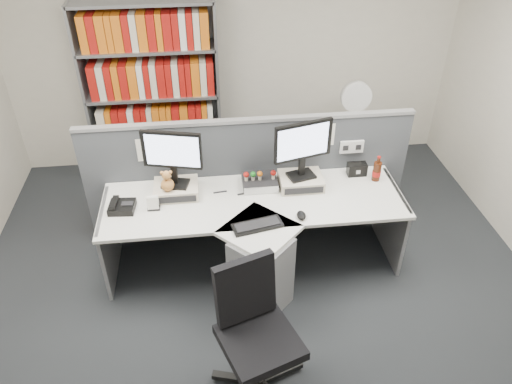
{
  "coord_description": "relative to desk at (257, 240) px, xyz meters",
  "views": [
    {
      "loc": [
        -0.38,
        -2.57,
        3.24
      ],
      "look_at": [
        0.0,
        0.65,
        0.92
      ],
      "focal_mm": 34.56,
      "sensor_mm": 36.0,
      "label": 1
    }
  ],
  "objects": [
    {
      "name": "ground",
      "position": [
        0.0,
        -0.6,
        -0.46
      ],
      "size": [
        5.5,
        5.5,
        0.0
      ],
      "primitive_type": "plane",
      "color": "#292C30",
      "rests_on": "ground"
    },
    {
      "name": "room_shell",
      "position": [
        0.0,
        -0.6,
        1.33
      ],
      "size": [
        5.04,
        5.54,
        2.72
      ],
      "color": "beige",
      "rests_on": "ground"
    },
    {
      "name": "partition",
      "position": [
        0.0,
        0.65,
        0.19
      ],
      "size": [
        3.0,
        0.08,
        1.27
      ],
      "color": "#484B51",
      "rests_on": "ground"
    },
    {
      "name": "desk",
      "position": [
        0.0,
        0.0,
        0.0
      ],
      "size": [
        2.6,
        1.2,
        0.72
      ],
      "color": "white",
      "rests_on": "ground"
    },
    {
      "name": "monitor_riser_left",
      "position": [
        -0.66,
        0.38,
        0.31
      ],
      "size": [
        0.38,
        0.31,
        0.1
      ],
      "color": "beige",
      "rests_on": "desk"
    },
    {
      "name": "monitor_riser_right",
      "position": [
        0.44,
        0.38,
        0.31
      ],
      "size": [
        0.38,
        0.31,
        0.1
      ],
      "color": "beige",
      "rests_on": "desk"
    },
    {
      "name": "monitor_left",
      "position": [
        -0.66,
        0.38,
        0.67
      ],
      "size": [
        0.5,
        0.21,
        0.51
      ],
      "color": "black",
      "rests_on": "monitor_riser_left"
    },
    {
      "name": "monitor_right",
      "position": [
        0.44,
        0.38,
        0.68
      ],
      "size": [
        0.51,
        0.22,
        0.53
      ],
      "color": "black",
      "rests_on": "monitor_riser_right"
    },
    {
      "name": "desktop_pc",
      "position": [
        0.08,
        0.42,
        0.3
      ],
      "size": [
        0.3,
        0.27,
        0.08
      ],
      "color": "black",
      "rests_on": "desk"
    },
    {
      "name": "figurines",
      "position": [
        0.06,
        0.41,
        0.4
      ],
      "size": [
        0.29,
        0.05,
        0.09
      ],
      "color": "beige",
      "rests_on": "desktop_pc"
    },
    {
      "name": "keyboard",
      "position": [
        -0.01,
        -0.14,
        0.28
      ],
      "size": [
        0.43,
        0.23,
        0.03
      ],
      "color": "black",
      "rests_on": "desk"
    },
    {
      "name": "mouse",
      "position": [
        0.36,
        -0.07,
        0.29
      ],
      "size": [
        0.07,
        0.12,
        0.04
      ],
      "primitive_type": "ellipsoid",
      "color": "black",
      "rests_on": "desk"
    },
    {
      "name": "desk_phone",
      "position": [
        -1.11,
        0.21,
        0.3
      ],
      "size": [
        0.23,
        0.21,
        0.09
      ],
      "color": "black",
      "rests_on": "desk"
    },
    {
      "name": "desk_calendar",
      "position": [
        -0.85,
        0.19,
        0.32
      ],
      "size": [
        0.1,
        0.08,
        0.12
      ],
      "color": "black",
      "rests_on": "desk"
    },
    {
      "name": "plush_toy",
      "position": [
        -0.72,
        0.31,
        0.45
      ],
      "size": [
        0.11,
        0.11,
        0.19
      ],
      "color": "#BA7D3E",
      "rests_on": "monitor_riser_left"
    },
    {
      "name": "speaker",
      "position": [
        0.99,
        0.5,
        0.32
      ],
      "size": [
        0.17,
        0.1,
        0.12
      ],
      "primitive_type": "cube",
      "color": "black",
      "rests_on": "desk"
    },
    {
      "name": "cola_bottle",
      "position": [
        1.14,
        0.4,
        0.36
      ],
      "size": [
        0.08,
        0.08,
        0.25
      ],
      "color": "#3F190A",
      "rests_on": "desk"
    },
    {
      "name": "shelving_unit",
      "position": [
        -0.9,
        1.85,
        0.52
      ],
      "size": [
        1.41,
        0.4,
        2.0
      ],
      "color": "gray",
      "rests_on": "ground"
    },
    {
      "name": "filing_cabinet",
      "position": [
        1.2,
        1.4,
        -0.11
      ],
      "size": [
        0.45,
        0.61,
        0.7
      ],
      "color": "gray",
      "rests_on": "ground"
    },
    {
      "name": "desk_fan",
      "position": [
        1.2,
        1.4,
        0.58
      ],
      "size": [
        0.32,
        0.19,
        0.54
      ],
      "color": "white",
      "rests_on": "filing_cabinet"
    },
    {
      "name": "office_chair",
      "position": [
        -0.13,
        -1.01,
        0.09
      ],
      "size": [
        0.68,
        0.66,
        1.03
      ],
      "color": "silver",
      "rests_on": "ground"
    }
  ]
}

